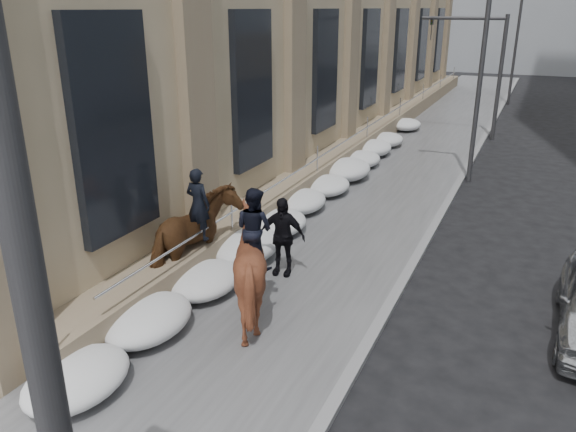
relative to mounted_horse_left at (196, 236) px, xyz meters
name	(u,v)px	position (x,y,z in m)	size (l,w,h in m)	color
ground	(212,357)	(1.89, -2.47, -1.26)	(140.00, 140.00, 0.00)	black
sidewalk	(365,200)	(1.89, 7.53, -1.20)	(5.00, 80.00, 0.12)	#49494B
curb	(443,211)	(4.51, 7.53, -1.20)	(0.24, 80.00, 0.12)	slate
streetlight_near	(19,350)	(4.63, -8.47, 3.32)	(1.71, 0.24, 8.00)	#2D2D30
streetlight_mid	(478,58)	(4.63, 11.53, 3.32)	(1.71, 0.24, 8.00)	#2D2D30
streetlight_far	(515,35)	(4.63, 31.53, 3.32)	(1.71, 0.24, 8.00)	#2D2D30
traffic_signal	(482,57)	(3.97, 19.53, 2.74)	(4.10, 0.22, 6.00)	#2D2D30
snow_bank	(306,200)	(0.47, 5.64, -0.79)	(1.70, 18.10, 0.76)	silver
mounted_horse_left	(196,236)	(0.00, 0.00, 0.00)	(1.36, 2.65, 2.75)	#432814
mounted_horse_right	(250,263)	(1.94, -0.95, 0.09)	(2.31, 2.48, 2.80)	#4B2415
pedestrian	(282,236)	(1.70, 1.15, -0.16)	(1.15, 0.48, 1.97)	black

